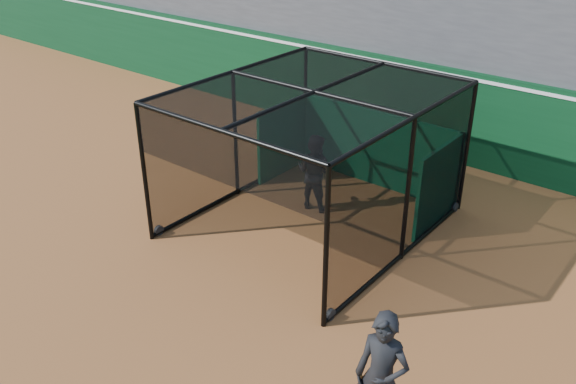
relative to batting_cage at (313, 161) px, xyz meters
The scene contains 5 objects.
ground 3.63m from the batting_cage, 92.89° to the right, with size 120.00×120.00×0.00m, color brown.
outfield_wall 5.22m from the batting_cage, 91.82° to the left, with size 50.00×0.50×2.50m.
batting_cage is the anchor object (origin of this frame).
batter 0.97m from the batting_cage, 124.46° to the left, with size 0.87×0.68×1.80m, color black.
on_deck_player 5.85m from the batting_cage, 44.34° to the right, with size 0.80×0.58×2.02m.
Camera 1 is at (7.13, -6.23, 6.90)m, focal length 38.00 mm.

